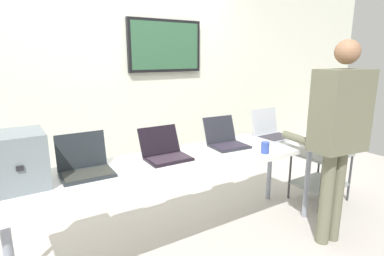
% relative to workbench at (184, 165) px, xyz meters
% --- Properties ---
extents(ground, '(8.00, 8.00, 0.04)m').
position_rel_workbench_xyz_m(ground, '(0.00, 0.00, -0.75)').
color(ground, '#B5AEA8').
extents(back_wall, '(8.00, 0.11, 2.51)m').
position_rel_workbench_xyz_m(back_wall, '(0.01, 1.13, 0.54)').
color(back_wall, silver).
rests_on(back_wall, ground).
extents(workbench, '(2.76, 0.70, 0.79)m').
position_rel_workbench_xyz_m(workbench, '(0.00, 0.00, 0.00)').
color(workbench, silver).
rests_on(workbench, ground).
extents(equipment_box, '(0.33, 0.36, 0.36)m').
position_rel_workbench_xyz_m(equipment_box, '(-1.16, 0.10, 0.23)').
color(equipment_box, slate).
rests_on(equipment_box, workbench).
extents(laptop_station_0, '(0.36, 0.32, 0.27)m').
position_rel_workbench_xyz_m(laptop_station_0, '(-0.76, 0.11, 0.12)').
color(laptop_station_0, '#21272B').
rests_on(laptop_station_0, workbench).
extents(laptop_station_1, '(0.35, 0.35, 0.24)m').
position_rel_workbench_xyz_m(laptop_station_1, '(-0.12, 0.10, 0.11)').
color(laptop_station_1, black).
rests_on(laptop_station_1, workbench).
extents(laptop_station_2, '(0.35, 0.37, 0.26)m').
position_rel_workbench_xyz_m(laptop_station_2, '(0.52, 0.11, 0.11)').
color(laptop_station_2, '#24252D').
rests_on(laptop_station_2, workbench).
extents(laptop_station_3, '(0.35, 0.33, 0.28)m').
position_rel_workbench_xyz_m(laptop_station_3, '(1.12, 0.11, 0.12)').
color(laptop_station_3, '#B0B5BC').
rests_on(laptop_station_3, workbench).
extents(person, '(0.50, 0.63, 1.73)m').
position_rel_workbench_xyz_m(person, '(1.11, -0.62, 0.32)').
color(person, '#63634D').
rests_on(person, ground).
extents(coffee_mug, '(0.07, 0.07, 0.10)m').
position_rel_workbench_xyz_m(coffee_mug, '(0.67, -0.25, 0.10)').
color(coffee_mug, '#3148A0').
rests_on(coffee_mug, workbench).
extents(paper_sheet, '(0.29, 0.35, 0.00)m').
position_rel_workbench_xyz_m(paper_sheet, '(1.48, -0.17, 0.06)').
color(paper_sheet, white).
rests_on(paper_sheet, workbench).
extents(storage_cart, '(0.56, 0.44, 0.56)m').
position_rel_workbench_xyz_m(storage_cart, '(1.74, -0.08, -0.36)').
color(storage_cart, gray).
rests_on(storage_cart, ground).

